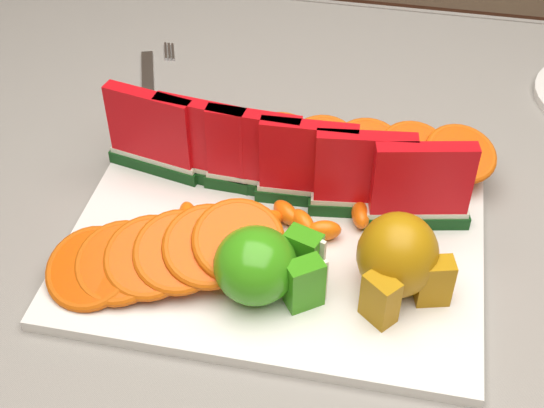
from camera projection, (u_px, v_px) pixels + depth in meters
table at (337, 322)px, 0.81m from camera, size 1.40×0.90×0.75m
tablecloth at (341, 283)px, 0.77m from camera, size 1.53×1.03×0.20m
platter at (276, 241)px, 0.75m from camera, size 0.40×0.30×0.01m
apple_cluster at (264, 266)px, 0.67m from camera, size 0.11×0.09×0.07m
pear_cluster at (399, 259)px, 0.67m from camera, size 0.10×0.10×0.08m
fork at (150, 84)px, 0.96m from camera, size 0.07×0.19×0.00m
watermelon_row at (281, 161)px, 0.76m from camera, size 0.39×0.07×0.10m
orange_fan_front at (164, 254)px, 0.69m from camera, size 0.24×0.15×0.06m
orange_fan_back at (324, 144)px, 0.82m from camera, size 0.38×0.10×0.05m
tangerine_segments at (273, 220)px, 0.74m from camera, size 0.20×0.07×0.02m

